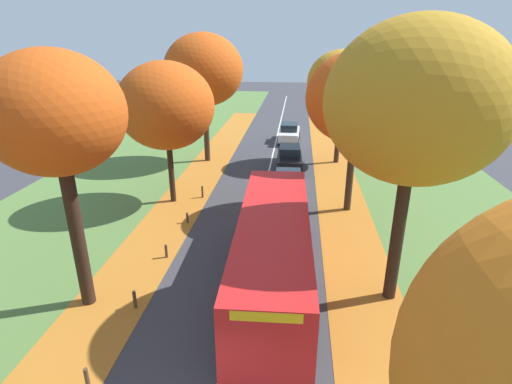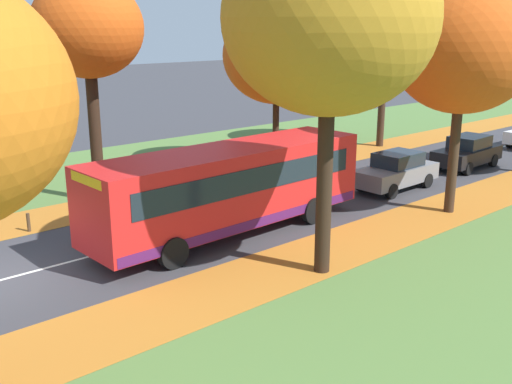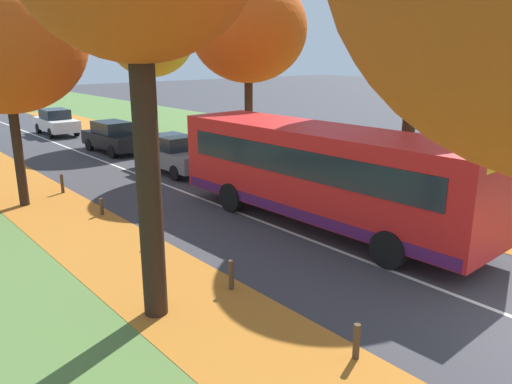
# 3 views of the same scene
# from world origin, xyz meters

# --- Properties ---
(grass_verge_left) EXTENTS (12.00, 90.00, 0.01)m
(grass_verge_left) POSITION_xyz_m (-9.20, 20.00, 0.00)
(grass_verge_left) COLOR #517538
(grass_verge_left) RESTS_ON ground
(leaf_litter_left) EXTENTS (2.80, 60.00, 0.00)m
(leaf_litter_left) POSITION_xyz_m (-4.60, 14.00, 0.01)
(leaf_litter_left) COLOR #B26B23
(leaf_litter_left) RESTS_ON grass_verge_left
(leaf_litter_right) EXTENTS (2.80, 60.00, 0.00)m
(leaf_litter_right) POSITION_xyz_m (4.60, 14.00, 0.01)
(leaf_litter_right) COLOR #B26B23
(leaf_litter_right) RESTS_ON grass_verge_right
(road_centre_line) EXTENTS (0.12, 80.00, 0.01)m
(road_centre_line) POSITION_xyz_m (0.00, 20.00, 0.00)
(road_centre_line) COLOR silver
(road_centre_line) RESTS_ON ground
(tree_left_near) EXTENTS (4.23, 4.23, 8.72)m
(tree_left_near) POSITION_xyz_m (-5.37, 6.02, 6.75)
(tree_left_near) COLOR black
(tree_left_near) RESTS_ON ground
(tree_left_mid) EXTENTS (5.20, 5.20, 7.84)m
(tree_left_mid) POSITION_xyz_m (-5.13, 15.57, 5.49)
(tree_left_mid) COLOR black
(tree_left_mid) RESTS_ON ground
(tree_left_far) EXTENTS (5.66, 5.66, 9.27)m
(tree_left_far) POSITION_xyz_m (-4.91, 23.77, 6.70)
(tree_left_far) COLOR #382619
(tree_left_far) RESTS_ON ground
(tree_right_near) EXTENTS (5.69, 5.69, 9.66)m
(tree_right_near) POSITION_xyz_m (5.50, 7.50, 7.07)
(tree_right_near) COLOR black
(tree_right_near) RESTS_ON ground
(tree_right_mid) EXTENTS (5.14, 5.14, 8.41)m
(tree_right_mid) POSITION_xyz_m (4.81, 15.39, 6.08)
(tree_right_mid) COLOR #382619
(tree_right_mid) RESTS_ON ground
(bollard_second) EXTENTS (0.12, 0.12, 0.66)m
(bollard_second) POSITION_xyz_m (-3.52, 2.39, 0.33)
(bollard_second) COLOR #4C3823
(bollard_second) RESTS_ON ground
(bollard_third) EXTENTS (0.12, 0.12, 0.70)m
(bollard_third) POSITION_xyz_m (-3.57, 5.86, 0.35)
(bollard_third) COLOR #4C3823
(bollard_third) RESTS_ON ground
(bollard_fourth) EXTENTS (0.12, 0.12, 0.61)m
(bollard_fourth) POSITION_xyz_m (-3.54, 9.33, 0.31)
(bollard_fourth) COLOR #4C3823
(bollard_fourth) RESTS_ON ground
(bollard_fifth) EXTENTS (0.12, 0.12, 0.56)m
(bollard_fifth) POSITION_xyz_m (-3.55, 12.80, 0.28)
(bollard_fifth) COLOR #4C3823
(bollard_fifth) RESTS_ON ground
(bollard_sixth) EXTENTS (0.12, 0.12, 0.73)m
(bollard_sixth) POSITION_xyz_m (-3.56, 16.27, 0.36)
(bollard_sixth) COLOR #4C3823
(bollard_sixth) RESTS_ON ground
(bus) EXTENTS (2.87, 10.46, 2.98)m
(bus) POSITION_xyz_m (1.19, 7.53, 1.70)
(bus) COLOR red
(bus) RESTS_ON ground
(car_grey_lead) EXTENTS (1.82, 4.22, 1.62)m
(car_grey_lead) POSITION_xyz_m (1.47, 16.53, 0.81)
(car_grey_lead) COLOR slate
(car_grey_lead) RESTS_ON ground
(car_black_following) EXTENTS (1.91, 4.27, 1.62)m
(car_black_following) POSITION_xyz_m (1.42, 22.51, 0.81)
(car_black_following) COLOR black
(car_black_following) RESTS_ON ground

